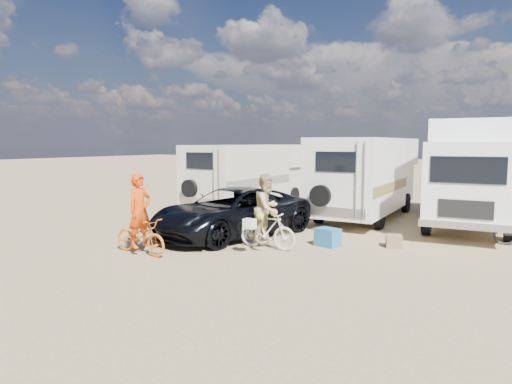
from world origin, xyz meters
The scene contains 11 objects.
ground centered at (0.00, 0.00, 0.00)m, with size 140.00×140.00×0.00m, color tan.
rv_main centered at (0.11, 6.86, 1.47)m, with size 2.31×6.76×2.94m, color white, non-canonical shape.
rv_left centered at (-4.96, 6.92, 1.34)m, with size 2.22×7.06×2.69m, color silver, non-canonical shape.
box_truck centered at (3.61, 6.78, 1.76)m, with size 2.44×6.74×3.51m, color white, non-canonical shape.
dark_suv centered at (-2.25, 1.49, 0.72)m, with size 2.38×5.16×1.43m, color black.
bike_man centered at (-2.98, -1.51, 0.45)m, with size 0.60×1.72×0.90m, color #CC6213.
bike_woman centered at (-0.54, 0.61, 0.50)m, with size 0.47×1.66×1.00m, color beige.
rider_man centered at (-2.98, -1.51, 0.92)m, with size 0.67×0.44×1.84m, color #CD3B09.
rider_woman centered at (-0.54, 0.61, 0.90)m, with size 0.88×0.68×1.80m, color tan.
cooler centered at (0.70, 1.72, 0.24)m, with size 0.61×0.44×0.49m, color #246396.
crate centered at (2.26, 2.54, 0.16)m, with size 0.41×0.41×0.33m, color olive.
Camera 1 is at (5.24, -9.42, 2.77)m, focal length 31.48 mm.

